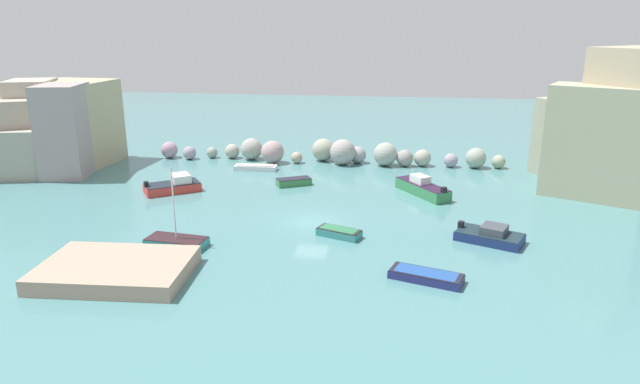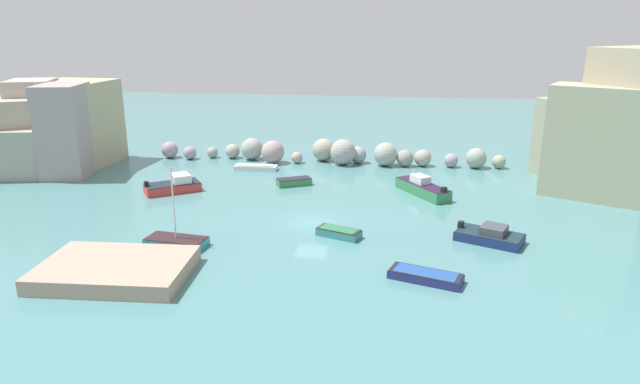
{
  "view_description": "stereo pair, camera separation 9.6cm",
  "coord_description": "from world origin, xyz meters",
  "px_view_note": "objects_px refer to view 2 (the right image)",
  "views": [
    {
      "loc": [
        6.53,
        -40.74,
        14.91
      ],
      "look_at": [
        0.0,
        4.86,
        1.0
      ],
      "focal_mm": 31.33,
      "sensor_mm": 36.0,
      "label": 1
    },
    {
      "loc": [
        6.63,
        -40.73,
        14.91
      ],
      "look_at": [
        0.0,
        4.86,
        1.0
      ],
      "focal_mm": 31.33,
      "sensor_mm": 36.0,
      "label": 2
    }
  ],
  "objects_px": {
    "stone_dock": "(115,269)",
    "moored_boat_6": "(294,182)",
    "moored_boat_5": "(256,167)",
    "moored_boat_2": "(339,232)",
    "moored_boat_0": "(174,186)",
    "moored_boat_4": "(422,188)",
    "moored_boat_3": "(176,242)",
    "moored_boat_1": "(490,236)",
    "moored_boat_7": "(426,276)"
  },
  "relations": [
    {
      "from": "moored_boat_1",
      "to": "moored_boat_4",
      "type": "height_order",
      "value": "moored_boat_4"
    },
    {
      "from": "moored_boat_1",
      "to": "moored_boat_4",
      "type": "relative_size",
      "value": 0.84
    },
    {
      "from": "stone_dock",
      "to": "moored_boat_2",
      "type": "height_order",
      "value": "stone_dock"
    },
    {
      "from": "moored_boat_1",
      "to": "moored_boat_2",
      "type": "bearing_deg",
      "value": -153.29
    },
    {
      "from": "stone_dock",
      "to": "moored_boat_3",
      "type": "height_order",
      "value": "moored_boat_3"
    },
    {
      "from": "moored_boat_0",
      "to": "moored_boat_3",
      "type": "xyz_separation_m",
      "value": [
        5.35,
        -12.64,
        -0.23
      ]
    },
    {
      "from": "moored_boat_0",
      "to": "moored_boat_4",
      "type": "bearing_deg",
      "value": -29.2
    },
    {
      "from": "moored_boat_0",
      "to": "moored_boat_7",
      "type": "xyz_separation_m",
      "value": [
        22.4,
        -15.67,
        -0.28
      ]
    },
    {
      "from": "moored_boat_1",
      "to": "moored_boat_2",
      "type": "xyz_separation_m",
      "value": [
        -10.76,
        -0.53,
        -0.14
      ]
    },
    {
      "from": "stone_dock",
      "to": "moored_boat_6",
      "type": "distance_m",
      "value": 22.67
    },
    {
      "from": "stone_dock",
      "to": "moored_boat_4",
      "type": "xyz_separation_m",
      "value": [
        19.15,
        20.23,
        0.13
      ]
    },
    {
      "from": "moored_boat_6",
      "to": "moored_boat_1",
      "type": "bearing_deg",
      "value": 115.81
    },
    {
      "from": "moored_boat_2",
      "to": "moored_boat_1",
      "type": "bearing_deg",
      "value": 24.31
    },
    {
      "from": "moored_boat_2",
      "to": "moored_boat_4",
      "type": "height_order",
      "value": "moored_boat_4"
    },
    {
      "from": "moored_boat_6",
      "to": "moored_boat_4",
      "type": "bearing_deg",
      "value": 146.26
    },
    {
      "from": "moored_boat_0",
      "to": "moored_boat_4",
      "type": "xyz_separation_m",
      "value": [
        22.74,
        2.34,
        0.04
      ]
    },
    {
      "from": "moored_boat_2",
      "to": "moored_boat_4",
      "type": "distance_m",
      "value": 13.17
    },
    {
      "from": "moored_boat_5",
      "to": "moored_boat_6",
      "type": "distance_m",
      "value": 7.24
    },
    {
      "from": "moored_boat_0",
      "to": "moored_boat_5",
      "type": "xyz_separation_m",
      "value": [
        5.49,
        8.8,
        -0.29
      ]
    },
    {
      "from": "moored_boat_0",
      "to": "moored_boat_4",
      "type": "relative_size",
      "value": 0.88
    },
    {
      "from": "moored_boat_0",
      "to": "moored_boat_6",
      "type": "relative_size",
      "value": 1.53
    },
    {
      "from": "moored_boat_2",
      "to": "moored_boat_7",
      "type": "bearing_deg",
      "value": -25.63
    },
    {
      "from": "moored_boat_0",
      "to": "moored_boat_5",
      "type": "distance_m",
      "value": 10.37
    },
    {
      "from": "moored_boat_2",
      "to": "moored_boat_7",
      "type": "relative_size",
      "value": 0.74
    },
    {
      "from": "moored_boat_2",
      "to": "moored_boat_5",
      "type": "bearing_deg",
      "value": 142.7
    },
    {
      "from": "stone_dock",
      "to": "moored_boat_6",
      "type": "bearing_deg",
      "value": 72.01
    },
    {
      "from": "moored_boat_2",
      "to": "moored_boat_3",
      "type": "height_order",
      "value": "moored_boat_3"
    },
    {
      "from": "moored_boat_1",
      "to": "moored_boat_7",
      "type": "relative_size",
      "value": 1.09
    },
    {
      "from": "moored_boat_3",
      "to": "moored_boat_5",
      "type": "bearing_deg",
      "value": -83.26
    },
    {
      "from": "stone_dock",
      "to": "moored_boat_6",
      "type": "xyz_separation_m",
      "value": [
        7.0,
        21.56,
        -0.14
      ]
    },
    {
      "from": "moored_boat_2",
      "to": "moored_boat_3",
      "type": "relative_size",
      "value": 0.61
    },
    {
      "from": "moored_boat_5",
      "to": "moored_boat_7",
      "type": "bearing_deg",
      "value": -56.7
    },
    {
      "from": "stone_dock",
      "to": "moored_boat_2",
      "type": "xyz_separation_m",
      "value": [
        12.8,
        8.7,
        -0.17
      ]
    },
    {
      "from": "moored_boat_3",
      "to": "moored_boat_4",
      "type": "height_order",
      "value": "moored_boat_3"
    },
    {
      "from": "moored_boat_2",
      "to": "moored_boat_6",
      "type": "bearing_deg",
      "value": 135.75
    },
    {
      "from": "moored_boat_3",
      "to": "moored_boat_7",
      "type": "height_order",
      "value": "moored_boat_3"
    },
    {
      "from": "moored_boat_0",
      "to": "moored_boat_1",
      "type": "xyz_separation_m",
      "value": [
        27.15,
        -8.67,
        -0.11
      ]
    },
    {
      "from": "moored_boat_0",
      "to": "moored_boat_1",
      "type": "height_order",
      "value": "moored_boat_0"
    },
    {
      "from": "moored_boat_7",
      "to": "stone_dock",
      "type": "bearing_deg",
      "value": -155.63
    },
    {
      "from": "moored_boat_2",
      "to": "moored_boat_6",
      "type": "relative_size",
      "value": 0.99
    },
    {
      "from": "moored_boat_2",
      "to": "moored_boat_5",
      "type": "xyz_separation_m",
      "value": [
        -10.91,
        17.99,
        -0.04
      ]
    },
    {
      "from": "moored_boat_3",
      "to": "moored_boat_5",
      "type": "xyz_separation_m",
      "value": [
        0.13,
        21.44,
        -0.06
      ]
    },
    {
      "from": "moored_boat_1",
      "to": "moored_boat_6",
      "type": "relative_size",
      "value": 1.45
    },
    {
      "from": "stone_dock",
      "to": "moored_boat_7",
      "type": "relative_size",
      "value": 1.9
    },
    {
      "from": "moored_boat_2",
      "to": "moored_boat_0",
      "type": "bearing_deg",
      "value": 172.18
    },
    {
      "from": "moored_boat_0",
      "to": "moored_boat_6",
      "type": "distance_m",
      "value": 11.21
    },
    {
      "from": "moored_boat_5",
      "to": "moored_boat_2",
      "type": "bearing_deg",
      "value": -60.14
    },
    {
      "from": "moored_boat_5",
      "to": "moored_boat_7",
      "type": "relative_size",
      "value": 0.97
    },
    {
      "from": "moored_boat_2",
      "to": "moored_boat_4",
      "type": "xyz_separation_m",
      "value": [
        6.35,
        11.53,
        0.3
      ]
    },
    {
      "from": "moored_boat_0",
      "to": "moored_boat_6",
      "type": "bearing_deg",
      "value": -16.0
    }
  ]
}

